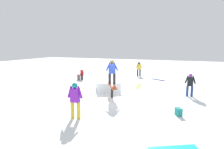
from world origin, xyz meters
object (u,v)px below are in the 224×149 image
object	(u,v)px
rail_feature	(112,87)
folding_chair	(81,75)
bystander_black	(190,84)
main_rider_on_rail	(112,72)
loose_snowboard_lime	(139,86)
backpack_on_snow	(179,112)
bystander_yellow	(139,68)
bystander_purple	(75,99)
loose_snowboard_navy	(158,80)
loose_snowboard_cyan	(173,149)

from	to	relation	value
rail_feature	folding_chair	xyz separation A→B (m)	(-4.14, -4.68, -0.23)
rail_feature	bystander_black	world-z (taller)	bystander_black
main_rider_on_rail	loose_snowboard_lime	distance (m)	3.88
bystander_black	folding_chair	world-z (taller)	bystander_black
rail_feature	backpack_on_snow	world-z (taller)	rail_feature
bystander_black	backpack_on_snow	size ratio (longest dim) A/B	4.08
rail_feature	bystander_yellow	world-z (taller)	bystander_yellow
bystander_purple	loose_snowboard_navy	bearing A→B (deg)	70.65
main_rider_on_rail	loose_snowboard_navy	world-z (taller)	main_rider_on_rail
bystander_yellow	loose_snowboard_cyan	size ratio (longest dim) A/B	0.98
bystander_black	folding_chair	size ratio (longest dim) A/B	1.58
bystander_black	loose_snowboard_cyan	distance (m)	6.22
loose_snowboard_lime	folding_chair	bearing A→B (deg)	78.50
main_rider_on_rail	backpack_on_snow	world-z (taller)	main_rider_on_rail
backpack_on_snow	bystander_black	bearing A→B (deg)	-35.80
backpack_on_snow	rail_feature	bearing A→B (deg)	42.06
backpack_on_snow	folding_chair	bearing A→B (deg)	29.80
bystander_yellow	loose_snowboard_lime	world-z (taller)	bystander_yellow
loose_snowboard_cyan	loose_snowboard_navy	bearing A→B (deg)	-108.28
loose_snowboard_navy	main_rider_on_rail	bearing A→B (deg)	101.32
loose_snowboard_navy	rail_feature	bearing A→B (deg)	101.32
rail_feature	folding_chair	distance (m)	6.25
bystander_black	folding_chair	distance (m)	9.21
bystander_purple	bystander_black	bearing A→B (deg)	42.08
bystander_purple	loose_snowboard_cyan	world-z (taller)	bystander_purple
rail_feature	loose_snowboard_navy	size ratio (longest dim) A/B	1.37
loose_snowboard_cyan	backpack_on_snow	xyz separation A→B (m)	(-2.74, 0.09, 0.16)
bystander_yellow	bystander_black	size ratio (longest dim) A/B	1.03
bystander_yellow	bystander_purple	bearing A→B (deg)	54.87
folding_chair	bystander_yellow	bearing A→B (deg)	65.22
bystander_black	loose_snowboard_cyan	xyz separation A→B (m)	(6.14, -0.65, -0.77)
bystander_black	backpack_on_snow	world-z (taller)	bystander_black
main_rider_on_rail	loose_snowboard_navy	distance (m)	7.07
loose_snowboard_lime	bystander_black	bearing A→B (deg)	-118.68
bystander_yellow	loose_snowboard_cyan	bearing A→B (deg)	72.73
main_rider_on_rail	backpack_on_snow	size ratio (longest dim) A/B	4.24
loose_snowboard_cyan	loose_snowboard_navy	world-z (taller)	same
main_rider_on_rail	folding_chair	bearing A→B (deg)	-166.76
bystander_purple	main_rider_on_rail	bearing A→B (deg)	77.49
folding_chair	backpack_on_snow	bearing A→B (deg)	-9.71
loose_snowboard_lime	backpack_on_snow	world-z (taller)	backpack_on_snow
main_rider_on_rail	rail_feature	bearing A→B (deg)	0.00
loose_snowboard_lime	loose_snowboard_cyan	size ratio (longest dim) A/B	1.04
main_rider_on_rail	bystander_yellow	xyz separation A→B (m)	(-8.03, -0.24, -0.71)
rail_feature	main_rider_on_rail	size ratio (longest dim) A/B	1.24
bystander_black	loose_snowboard_lime	distance (m)	3.87
loose_snowboard_navy	folding_chair	world-z (taller)	folding_chair
rail_feature	bystander_black	xyz separation A→B (m)	(-1.95, 4.26, 0.13)
folding_chair	backpack_on_snow	distance (m)	10.08
rail_feature	loose_snowboard_navy	world-z (taller)	rail_feature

